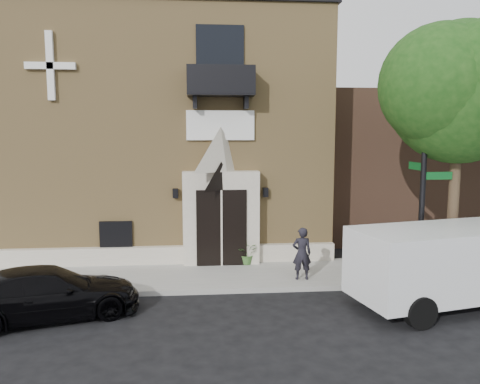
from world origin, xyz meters
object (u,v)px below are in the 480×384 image
object	(u,v)px
pedestrian_near	(302,253)
street_sign	(423,179)
black_sedan	(48,293)
fire_hydrant	(443,265)
cargo_van	(456,262)

from	to	relation	value
pedestrian_near	street_sign	bearing A→B (deg)	174.25
black_sedan	street_sign	xyz separation A→B (m)	(10.51, 1.72, 2.63)
street_sign	fire_hydrant	xyz separation A→B (m)	(0.82, 0.13, -2.73)
cargo_van	pedestrian_near	world-z (taller)	cargo_van
black_sedan	street_sign	bearing A→B (deg)	-98.15
street_sign	black_sedan	bearing A→B (deg)	-172.34
black_sedan	cargo_van	distance (m)	10.67
cargo_van	pedestrian_near	bearing A→B (deg)	137.30
fire_hydrant	cargo_van	bearing A→B (deg)	-109.63
cargo_van	fire_hydrant	distance (m)	2.12
pedestrian_near	fire_hydrant	bearing A→B (deg)	177.14
street_sign	fire_hydrant	world-z (taller)	street_sign
fire_hydrant	pedestrian_near	world-z (taller)	pedestrian_near
street_sign	fire_hydrant	distance (m)	2.85
black_sedan	cargo_van	bearing A→B (deg)	-107.71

